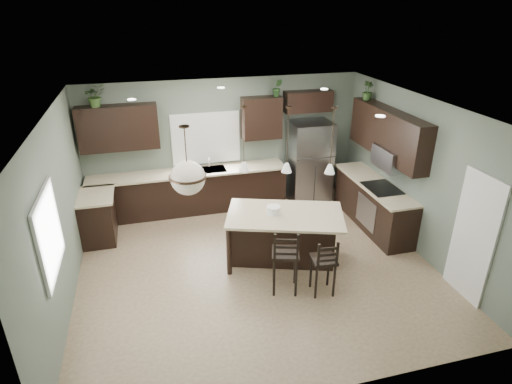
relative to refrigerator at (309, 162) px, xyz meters
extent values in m
plane|color=#9E8466|center=(-1.86, -2.33, -0.93)|extent=(6.00, 6.00, 0.00)
cube|color=white|center=(1.12, -3.88, 0.09)|extent=(0.04, 0.82, 2.04)
cube|color=white|center=(-2.26, 0.40, 0.62)|extent=(1.35, 0.02, 1.00)
cube|color=white|center=(-4.84, -3.13, 0.62)|extent=(0.02, 1.10, 1.00)
cube|color=black|center=(-4.56, -0.63, -0.48)|extent=(0.60, 0.90, 0.90)
cube|color=beige|center=(-4.54, -0.63, -0.01)|extent=(0.66, 0.96, 0.04)
cube|color=black|center=(-2.71, 0.12, -0.48)|extent=(4.20, 0.60, 0.90)
cube|color=beige|center=(-2.71, 0.10, -0.01)|extent=(4.20, 0.66, 0.04)
cube|color=gray|center=(-2.26, 0.10, 0.01)|extent=(0.70, 0.45, 0.01)
cylinder|color=silver|center=(-2.26, 0.07, 0.16)|extent=(0.02, 0.02, 0.28)
cube|color=black|center=(-4.01, 0.25, 1.02)|extent=(1.55, 0.34, 0.90)
cube|color=black|center=(-1.06, 0.25, 1.02)|extent=(0.85, 0.34, 0.90)
cube|color=black|center=(-0.01, 0.25, 1.32)|extent=(1.05, 0.34, 0.45)
cube|color=black|center=(0.84, -1.46, -0.48)|extent=(0.60, 2.35, 0.90)
cube|color=beige|center=(0.82, -1.46, -0.01)|extent=(0.66, 2.35, 0.04)
cube|color=black|center=(0.82, -1.73, 0.02)|extent=(0.58, 0.75, 0.02)
cube|color=gray|center=(0.54, -1.73, -0.48)|extent=(0.01, 0.72, 0.60)
cube|color=black|center=(0.97, -1.46, 1.02)|extent=(0.34, 2.35, 0.90)
cube|color=gray|center=(0.92, -1.73, 0.62)|extent=(0.40, 0.75, 0.40)
cube|color=gray|center=(0.00, 0.00, 0.00)|extent=(0.90, 0.74, 1.85)
cube|color=black|center=(-1.32, -2.26, -0.46)|extent=(2.24, 1.71, 0.92)
cylinder|color=white|center=(-1.51, -2.19, 0.07)|extent=(0.24, 0.24, 0.14)
cube|color=black|center=(-1.58, -3.08, -0.36)|extent=(0.53, 0.53, 1.14)
cube|color=black|center=(-1.03, -3.29, -0.42)|extent=(0.41, 0.41, 1.00)
imported|color=#375726|center=(-4.35, 0.22, 1.69)|extent=(0.48, 0.45, 0.43)
imported|color=#25481F|center=(-0.72, 0.22, 1.66)|extent=(0.23, 0.20, 0.37)
imported|color=#2A481F|center=(0.94, -0.57, 1.67)|extent=(0.23, 0.23, 0.38)
plane|color=#5D6A5C|center=(-1.86, 0.42, 0.48)|extent=(6.00, 0.00, 6.00)
plane|color=#5D6A5C|center=(-1.86, -5.08, 0.48)|extent=(6.00, 0.00, 6.00)
plane|color=#5D6A5C|center=(-4.86, -2.33, 0.48)|extent=(0.00, 5.50, 5.50)
plane|color=#5D6A5C|center=(1.14, -2.33, 0.48)|extent=(0.00, 5.50, 5.50)
plane|color=white|center=(-1.86, -2.33, 1.87)|extent=(6.00, 6.00, 0.00)
camera|label=1|loc=(-3.47, -8.42, 3.40)|focal=30.00mm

